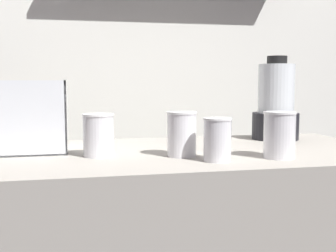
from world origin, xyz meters
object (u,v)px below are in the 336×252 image
carrot_display_bin (20,128)px  juice_cup_carrot_right (279,137)px  juice_cup_beet_left (182,136)px  juice_cup_pomegranate_far_left (98,138)px  blender_pitcher (276,105)px  juice_cup_carrot_middle (217,143)px

carrot_display_bin → juice_cup_carrot_right: bearing=-21.5°
juice_cup_beet_left → juice_cup_pomegranate_far_left: bearing=168.2°
juice_cup_pomegranate_far_left → juice_cup_carrot_right: (0.51, -0.14, 0.01)m
blender_pitcher → juice_cup_pomegranate_far_left: bearing=-160.9°
blender_pitcher → juice_cup_carrot_middle: 0.53m
carrot_display_bin → juice_cup_carrot_right: carrot_display_bin is taller
carrot_display_bin → juice_cup_beet_left: carrot_display_bin is taller
juice_cup_carrot_middle → carrot_display_bin: bearing=151.6°
juice_cup_carrot_right → juice_cup_beet_left: bearing=162.2°
blender_pitcher → juice_cup_beet_left: 0.53m
juice_cup_carrot_middle → juice_cup_beet_left: bearing=129.7°
carrot_display_bin → juice_cup_carrot_right: 0.80m
blender_pitcher → carrot_display_bin: bearing=-175.2°
juice_cup_carrot_middle → juice_cup_carrot_right: juice_cup_carrot_right is taller
carrot_display_bin → juice_cup_carrot_middle: 0.63m
blender_pitcher → juice_cup_carrot_right: blender_pitcher is taller
carrot_display_bin → blender_pitcher: size_ratio=0.93×
juice_cup_pomegranate_far_left → blender_pitcher: bearing=19.1°
juice_cup_pomegranate_far_left → juice_cup_carrot_right: bearing=-15.0°
juice_cup_pomegranate_far_left → juice_cup_carrot_right: size_ratio=0.94×
carrot_display_bin → juice_cup_carrot_middle: bearing=-28.4°
juice_cup_pomegranate_far_left → juice_cup_beet_left: juice_cup_beet_left is taller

